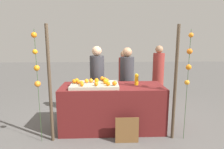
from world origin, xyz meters
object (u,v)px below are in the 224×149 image
object	(u,v)px
juice_bottle	(137,80)
vendor_left	(97,84)
chalkboard_sign	(127,130)
stall_counter	(112,107)
orange_1	(96,84)
orange_0	(91,81)
vendor_right	(127,84)

from	to	relation	value
juice_bottle	vendor_left	xyz separation A→B (m)	(-0.82, 0.68, -0.24)
chalkboard_sign	juice_bottle	bearing A→B (deg)	67.71
stall_counter	chalkboard_sign	xyz separation A→B (m)	(0.24, -0.58, -0.22)
chalkboard_sign	vendor_left	xyz separation A→B (m)	(-0.56, 1.30, 0.54)
orange_1	orange_0	bearing A→B (deg)	111.66
orange_1	vendor_left	size ratio (longest dim) A/B	0.05
juice_bottle	vendor_right	distance (m)	0.74
juice_bottle	chalkboard_sign	size ratio (longest dim) A/B	0.48
stall_counter	chalkboard_sign	world-z (taller)	stall_counter
orange_0	chalkboard_sign	distance (m)	1.19
stall_counter	vendor_right	distance (m)	0.88
chalkboard_sign	vendor_right	size ratio (longest dim) A/B	0.30
orange_0	vendor_left	distance (m)	0.72
orange_0	vendor_right	xyz separation A→B (m)	(0.80, 0.69, -0.24)
stall_counter	chalkboard_sign	bearing A→B (deg)	-67.91
juice_bottle	vendor_left	world-z (taller)	vendor_left
stall_counter	vendor_left	xyz separation A→B (m)	(-0.33, 0.72, 0.32)
orange_0	orange_1	size ratio (longest dim) A/B	1.06
vendor_right	orange_1	bearing A→B (deg)	-125.19
vendor_right	juice_bottle	bearing A→B (deg)	-80.81
stall_counter	vendor_left	size ratio (longest dim) A/B	1.23
orange_0	vendor_right	world-z (taller)	vendor_right
stall_counter	juice_bottle	distance (m)	0.75
juice_bottle	chalkboard_sign	world-z (taller)	juice_bottle
juice_bottle	vendor_right	world-z (taller)	vendor_right
orange_0	stall_counter	bearing A→B (deg)	-5.83
orange_0	orange_1	bearing A→B (deg)	-68.34
juice_bottle	vendor_left	bearing A→B (deg)	140.41
chalkboard_sign	vendor_right	world-z (taller)	vendor_right
vendor_left	chalkboard_sign	bearing A→B (deg)	-66.60
chalkboard_sign	vendor_right	xyz separation A→B (m)	(0.14, 1.31, 0.53)
orange_0	vendor_left	xyz separation A→B (m)	(0.09, 0.68, -0.23)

